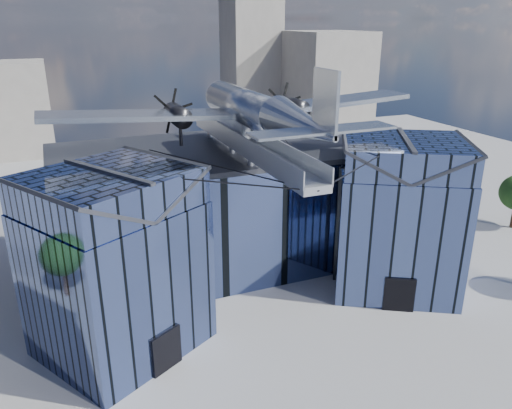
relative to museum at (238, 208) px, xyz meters
name	(u,v)px	position (x,y,z in m)	size (l,w,h in m)	color
ground_plane	(266,303)	(0.00, -5.82, -5.54)	(120.00, 120.00, 0.00)	gray
museum	(238,208)	(0.00, 0.00, 0.00)	(32.88, 24.50, 17.60)	#3F4F80
bg_towers	(147,86)	(1.45, 44.67, 4.47)	(77.00, 24.50, 26.00)	slate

